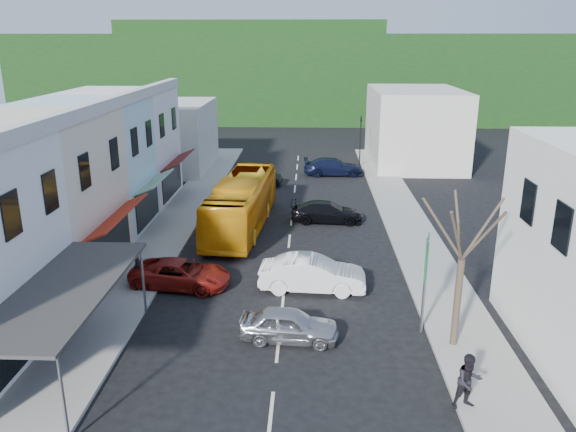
% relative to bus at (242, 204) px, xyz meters
% --- Properties ---
extents(ground, '(120.00, 120.00, 0.00)m').
position_rel_bus_xyz_m(ground, '(3.08, -10.31, -1.55)').
color(ground, black).
rests_on(ground, ground).
extents(sidewalk_left, '(3.00, 52.00, 0.15)m').
position_rel_bus_xyz_m(sidewalk_left, '(-4.42, -0.31, -1.48)').
color(sidewalk_left, gray).
rests_on(sidewalk_left, ground).
extents(sidewalk_right, '(3.00, 52.00, 0.15)m').
position_rel_bus_xyz_m(sidewalk_right, '(10.58, -0.31, -1.48)').
color(sidewalk_right, gray).
rests_on(sidewalk_right, ground).
extents(shopfront_row, '(8.25, 30.00, 8.00)m').
position_rel_bus_xyz_m(shopfront_row, '(-9.42, -5.31, 2.45)').
color(shopfront_row, white).
rests_on(shopfront_row, ground).
extents(distant_block_left, '(8.00, 10.00, 6.00)m').
position_rel_bus_xyz_m(distant_block_left, '(-8.92, 16.69, 1.45)').
color(distant_block_left, '#B7B2A8').
rests_on(distant_block_left, ground).
extents(distant_block_right, '(8.00, 12.00, 7.00)m').
position_rel_bus_xyz_m(distant_block_right, '(14.08, 19.69, 1.95)').
color(distant_block_right, '#B7B2A8').
rests_on(distant_block_right, ground).
extents(hillside, '(80.00, 26.00, 14.00)m').
position_rel_bus_xyz_m(hillside, '(1.62, 54.78, 5.18)').
color(hillside, black).
rests_on(hillside, ground).
extents(bus, '(3.34, 11.75, 3.10)m').
position_rel_bus_xyz_m(bus, '(0.00, 0.00, 0.00)').
color(bus, '#F5A211').
rests_on(bus, ground).
extents(car_silver, '(4.53, 2.15, 1.40)m').
position_rel_bus_xyz_m(car_silver, '(3.49, -13.73, -0.85)').
color(car_silver, '#ABABB0').
rests_on(car_silver, ground).
extents(car_white, '(4.50, 2.07, 1.40)m').
position_rel_bus_xyz_m(car_white, '(4.42, -9.03, -0.85)').
color(car_white, silver).
rests_on(car_white, ground).
extents(car_red, '(4.81, 2.49, 1.40)m').
position_rel_bus_xyz_m(car_red, '(-1.92, -8.90, -0.85)').
color(car_red, maroon).
rests_on(car_red, ground).
extents(car_black_near, '(4.55, 1.96, 1.40)m').
position_rel_bus_xyz_m(car_black_near, '(5.39, 1.42, -0.85)').
color(car_black_near, black).
rests_on(car_black_near, ground).
extents(car_black_far, '(4.60, 2.36, 1.40)m').
position_rel_bus_xyz_m(car_black_far, '(-0.19, 10.83, -0.85)').
color(car_black_far, black).
rests_on(car_black_far, ground).
extents(car_navy_far, '(4.58, 2.06, 1.40)m').
position_rel_bus_xyz_m(car_navy_far, '(6.31, 14.54, -0.85)').
color(car_navy_far, black).
rests_on(car_navy_far, ground).
extents(pedestrian_left, '(0.60, 0.71, 1.70)m').
position_rel_bus_xyz_m(pedestrian_left, '(-4.09, -8.65, -0.55)').
color(pedestrian_left, black).
rests_on(pedestrian_left, sidewalk_left).
extents(pedestrian_right, '(0.79, 0.61, 1.70)m').
position_rel_bus_xyz_m(pedestrian_right, '(9.38, -17.96, -0.55)').
color(pedestrian_right, black).
rests_on(pedestrian_right, sidewalk_right).
extents(direction_sign, '(1.08, 1.95, 4.13)m').
position_rel_bus_xyz_m(direction_sign, '(8.88, -12.89, 0.51)').
color(direction_sign, '#056029').
rests_on(direction_sign, ground).
extents(street_tree, '(2.71, 2.71, 7.37)m').
position_rel_bus_xyz_m(street_tree, '(9.91, -14.00, 2.13)').
color(street_tree, '#33281D').
rests_on(street_tree, ground).
extents(traffic_signal, '(0.96, 1.19, 4.75)m').
position_rel_bus_xyz_m(traffic_signal, '(8.88, 17.92, 0.82)').
color(traffic_signal, black).
rests_on(traffic_signal, ground).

